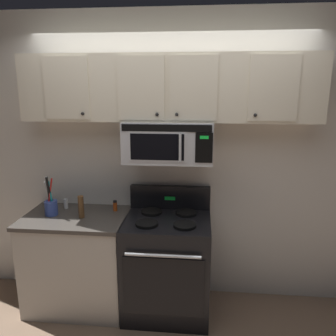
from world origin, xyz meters
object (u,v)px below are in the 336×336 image
object	(u,v)px
stove_range	(167,263)
utensil_crock_blue	(51,205)
over_range_microwave	(169,141)
spice_jar	(115,206)
salt_shaker	(66,204)
pepper_mill	(81,207)

from	to	relation	value
stove_range	utensil_crock_blue	xyz separation A→B (m)	(-1.06, 0.00, 0.52)
over_range_microwave	utensil_crock_blue	distance (m)	1.22
over_range_microwave	utensil_crock_blue	world-z (taller)	over_range_microwave
utensil_crock_blue	spice_jar	distance (m)	0.58
over_range_microwave	salt_shaker	distance (m)	1.18
utensil_crock_blue	salt_shaker	distance (m)	0.19
over_range_microwave	stove_range	bearing A→B (deg)	-89.86
stove_range	utensil_crock_blue	distance (m)	1.18
pepper_mill	spice_jar	world-z (taller)	pepper_mill
stove_range	salt_shaker	size ratio (longest dim) A/B	11.95
spice_jar	salt_shaker	bearing A→B (deg)	178.26
pepper_mill	salt_shaker	bearing A→B (deg)	137.84
salt_shaker	spice_jar	xyz separation A→B (m)	(0.49, -0.01, 0.00)
over_range_microwave	salt_shaker	xyz separation A→B (m)	(-0.99, 0.06, -0.63)
stove_range	salt_shaker	xyz separation A→B (m)	(-0.99, 0.17, 0.48)
pepper_mill	over_range_microwave	bearing A→B (deg)	10.99
stove_range	salt_shaker	distance (m)	1.12
utensil_crock_blue	spice_jar	xyz separation A→B (m)	(0.55, 0.16, -0.04)
utensil_crock_blue	salt_shaker	xyz separation A→B (m)	(0.07, 0.17, -0.05)
spice_jar	pepper_mill	bearing A→B (deg)	-143.29
stove_range	spice_jar	bearing A→B (deg)	162.59
over_range_microwave	pepper_mill	distance (m)	0.97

